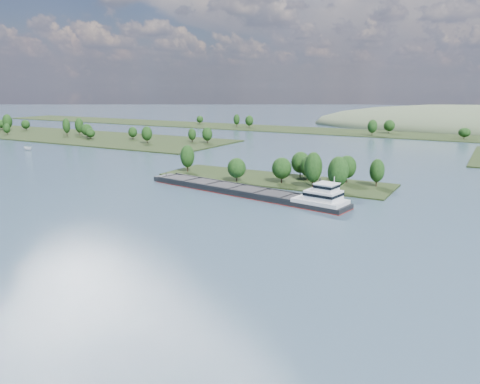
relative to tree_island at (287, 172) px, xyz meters
The scene contains 7 objects.
ground 59.40m from the tree_island, 96.73° to the right, with size 1800.00×1800.00×0.00m, color #314655.
tree_island is the anchor object (origin of this frame).
left_bank 249.13m from the tree_island, 160.95° to the left, with size 300.00×80.00×16.26m.
back_shoreline 221.01m from the tree_island, 89.51° to the left, with size 900.00×60.00×14.67m.
hill_west 325.55m from the tree_island, 80.62° to the left, with size 320.00×160.00×44.00m, color #455439.
cargo_barge 28.98m from the tree_island, 91.22° to the right, with size 87.24×24.11×11.73m.
motorboat 182.46m from the tree_island, behind, with size 2.44×6.48×2.50m, color silver.
Camera 1 is at (83.81, 1.26, 39.69)m, focal length 35.00 mm.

